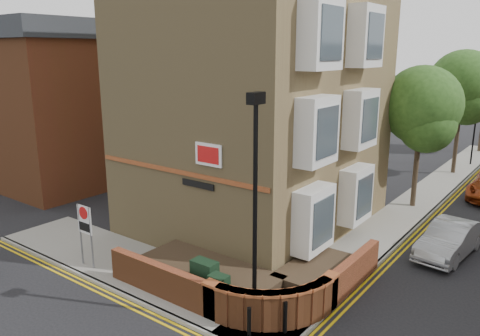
% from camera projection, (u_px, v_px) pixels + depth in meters
% --- Properties ---
extents(ground, '(120.00, 120.00, 0.00)m').
position_uv_depth(ground, '(183.00, 324.00, 13.07)').
color(ground, black).
rests_on(ground, ground).
extents(pavement_corner, '(13.00, 3.00, 0.12)m').
position_uv_depth(pavement_corner, '(139.00, 268.00, 16.25)').
color(pavement_corner, gray).
rests_on(pavement_corner, ground).
extents(pavement_main, '(2.00, 32.00, 0.12)m').
position_uv_depth(pavement_main, '(424.00, 197.00, 24.30)').
color(pavement_main, gray).
rests_on(pavement_main, ground).
extents(kerb_side, '(13.00, 0.15, 0.12)m').
position_uv_depth(kerb_side, '(104.00, 285.00, 15.09)').
color(kerb_side, gray).
rests_on(kerb_side, ground).
extents(kerb_main_near, '(0.15, 32.00, 0.12)m').
position_uv_depth(kerb_main_near, '(445.00, 200.00, 23.72)').
color(kerb_main_near, gray).
rests_on(kerb_main_near, ground).
extents(yellow_lines_side, '(13.00, 0.28, 0.01)m').
position_uv_depth(yellow_lines_side, '(97.00, 290.00, 14.91)').
color(yellow_lines_side, gold).
rests_on(yellow_lines_side, ground).
extents(yellow_lines_main, '(0.28, 32.00, 0.01)m').
position_uv_depth(yellow_lines_main, '(450.00, 202.00, 23.59)').
color(yellow_lines_main, gold).
rests_on(yellow_lines_main, ground).
extents(corner_building, '(8.95, 10.40, 13.60)m').
position_uv_depth(corner_building, '(262.00, 80.00, 19.42)').
color(corner_building, '#957E4F').
rests_on(corner_building, ground).
extents(garden_wall, '(6.80, 6.00, 1.20)m').
position_uv_depth(garden_wall, '(237.00, 288.00, 15.01)').
color(garden_wall, brown).
rests_on(garden_wall, ground).
extents(lamppost, '(0.25, 0.50, 6.30)m').
position_uv_depth(lamppost, '(255.00, 210.00, 12.26)').
color(lamppost, black).
rests_on(lamppost, pavement_corner).
extents(utility_cabinet_large, '(0.80, 0.45, 1.20)m').
position_uv_depth(utility_cabinet_large, '(205.00, 279.00, 14.07)').
color(utility_cabinet_large, black).
rests_on(utility_cabinet_large, pavement_corner).
extents(utility_cabinet_small, '(0.55, 0.40, 1.10)m').
position_uv_depth(utility_cabinet_small, '(219.00, 293.00, 13.39)').
color(utility_cabinet_small, black).
rests_on(utility_cabinet_small, pavement_corner).
extents(bollard_near, '(0.11, 0.11, 0.90)m').
position_uv_depth(bollard_near, '(249.00, 323.00, 12.07)').
color(bollard_near, black).
rests_on(bollard_near, pavement_corner).
extents(bollard_far, '(0.11, 0.11, 0.90)m').
position_uv_depth(bollard_far, '(285.00, 317.00, 12.35)').
color(bollard_far, black).
rests_on(bollard_far, pavement_corner).
extents(zone_sign, '(0.72, 0.07, 2.20)m').
position_uv_depth(zone_sign, '(85.00, 225.00, 15.96)').
color(zone_sign, slate).
rests_on(zone_sign, pavement_corner).
extents(side_building, '(6.40, 10.40, 9.00)m').
position_uv_depth(side_building, '(87.00, 102.00, 26.91)').
color(side_building, brown).
rests_on(side_building, ground).
extents(tree_near, '(3.64, 3.65, 6.70)m').
position_uv_depth(tree_near, '(421.00, 111.00, 21.66)').
color(tree_near, '#382B1E').
rests_on(tree_near, pavement_main).
extents(tree_mid, '(4.03, 4.03, 7.42)m').
position_uv_depth(tree_mid, '(462.00, 89.00, 27.75)').
color(tree_mid, '#382B1E').
rests_on(tree_mid, pavement_main).
extents(traffic_light_assembly, '(0.20, 0.16, 4.20)m').
position_uv_depth(traffic_light_assembly, '(475.00, 124.00, 30.40)').
color(traffic_light_assembly, black).
rests_on(traffic_light_assembly, pavement_main).
extents(silver_car_near, '(1.76, 3.98, 1.27)m').
position_uv_depth(silver_car_near, '(450.00, 239.00, 17.30)').
color(silver_car_near, '#969A9D').
rests_on(silver_car_near, ground).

